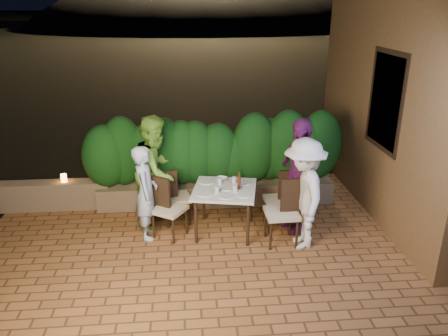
{
  "coord_description": "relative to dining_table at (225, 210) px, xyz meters",
  "views": [
    {
      "loc": [
        -0.29,
        -4.95,
        3.44
      ],
      "look_at": [
        0.25,
        1.29,
        1.05
      ],
      "focal_mm": 35.0,
      "sensor_mm": 36.0,
      "label": 1
    }
  ],
  "objects": [
    {
      "name": "ground",
      "position": [
        -0.25,
        -1.19,
        -0.4
      ],
      "size": [
        400.0,
        400.0,
        0.0
      ],
      "primitive_type": "plane",
      "color": "black",
      "rests_on": "ground"
    },
    {
      "name": "terrace_floor",
      "position": [
        -0.25,
        -0.69,
        -0.45
      ],
      "size": [
        7.0,
        6.0,
        0.15
      ],
      "primitive_type": "cube",
      "color": "brown",
      "rests_on": "ground"
    },
    {
      "name": "building_wall",
      "position": [
        3.35,
        0.81,
        2.12
      ],
      "size": [
        1.6,
        5.0,
        5.0
      ],
      "primitive_type": "cube",
      "color": "brown",
      "rests_on": "ground"
    },
    {
      "name": "window_pane",
      "position": [
        2.57,
        0.31,
        1.62
      ],
      "size": [
        0.08,
        1.0,
        1.4
      ],
      "primitive_type": "cube",
      "color": "black",
      "rests_on": "building_wall"
    },
    {
      "name": "window_frame",
      "position": [
        2.56,
        0.31,
        1.62
      ],
      "size": [
        0.06,
        1.15,
        1.55
      ],
      "primitive_type": "cube",
      "color": "black",
      "rests_on": "building_wall"
    },
    {
      "name": "planter",
      "position": [
        -0.05,
        1.11,
        -0.17
      ],
      "size": [
        4.2,
        0.55,
        0.4
      ],
      "primitive_type": "cube",
      "color": "#76634B",
      "rests_on": "ground"
    },
    {
      "name": "hedge",
      "position": [
        -0.05,
        1.11,
        0.57
      ],
      "size": [
        4.0,
        0.7,
        1.1
      ],
      "primitive_type": null,
      "color": "#124013",
      "rests_on": "planter"
    },
    {
      "name": "parapet",
      "position": [
        -3.05,
        1.11,
        -0.12
      ],
      "size": [
        2.2,
        0.3,
        0.5
      ],
      "primitive_type": "cube",
      "color": "#76634B",
      "rests_on": "ground"
    },
    {
      "name": "hill",
      "position": [
        1.75,
        58.81,
        -4.38
      ],
      "size": [
        52.0,
        40.0,
        22.0
      ],
      "primitive_type": "ellipsoid",
      "color": "black",
      "rests_on": "ground"
    },
    {
      "name": "dining_table",
      "position": [
        0.0,
        0.0,
        0.0
      ],
      "size": [
        1.11,
        1.11,
        0.75
      ],
      "primitive_type": null,
      "rotation": [
        0.0,
        0.0,
        -0.2
      ],
      "color": "white",
      "rests_on": "ground"
    },
    {
      "name": "plate_nw",
      "position": [
        -0.32,
        -0.19,
        0.38
      ],
      "size": [
        0.24,
        0.24,
        0.01
      ],
      "primitive_type": "cylinder",
      "color": "white",
      "rests_on": "dining_table"
    },
    {
      "name": "plate_sw",
      "position": [
        -0.27,
        0.28,
        0.38
      ],
      "size": [
        0.25,
        0.25,
        0.01
      ],
      "primitive_type": "cylinder",
      "color": "white",
      "rests_on": "dining_table"
    },
    {
      "name": "plate_ne",
      "position": [
        0.26,
        -0.27,
        0.38
      ],
      "size": [
        0.23,
        0.23,
        0.01
      ],
      "primitive_type": "cylinder",
      "color": "white",
      "rests_on": "dining_table"
    },
    {
      "name": "plate_se",
      "position": [
        0.32,
        0.18,
        0.38
      ],
      "size": [
        0.22,
        0.22,
        0.01
      ],
      "primitive_type": "cylinder",
      "color": "white",
      "rests_on": "dining_table"
    },
    {
      "name": "plate_centre",
      "position": [
        0.03,
        0.01,
        0.38
      ],
      "size": [
        0.24,
        0.24,
        0.01
      ],
      "primitive_type": "cylinder",
      "color": "white",
      "rests_on": "dining_table"
    },
    {
      "name": "plate_front",
      "position": [
        -0.01,
        -0.29,
        0.38
      ],
      "size": [
        0.24,
        0.24,
        0.01
      ],
      "primitive_type": "cylinder",
      "color": "white",
      "rests_on": "dining_table"
    },
    {
      "name": "glass_nw",
      "position": [
        -0.13,
        -0.17,
        0.43
      ],
      "size": [
        0.06,
        0.06,
        0.11
      ],
      "primitive_type": "cylinder",
      "color": "silver",
      "rests_on": "dining_table"
    },
    {
      "name": "glass_sw",
      "position": [
        -0.06,
        0.16,
        0.43
      ],
      "size": [
        0.06,
        0.06,
        0.11
      ],
      "primitive_type": "cylinder",
      "color": "silver",
      "rests_on": "dining_table"
    },
    {
      "name": "glass_ne",
      "position": [
        0.15,
        -0.14,
        0.43
      ],
      "size": [
        0.07,
        0.07,
        0.11
      ],
      "primitive_type": "cylinder",
      "color": "silver",
      "rests_on": "dining_table"
    },
    {
      "name": "glass_se",
      "position": [
        0.17,
        0.16,
        0.44
      ],
      "size": [
        0.07,
        0.07,
        0.12
      ],
      "primitive_type": "cylinder",
      "color": "silver",
      "rests_on": "dining_table"
    },
    {
      "name": "beer_bottle",
      "position": [
        0.22,
        -0.02,
        0.51
      ],
      "size": [
        0.05,
        0.05,
        0.28
      ],
      "primitive_type": null,
      "color": "#50260D",
      "rests_on": "dining_table"
    },
    {
      "name": "bowl",
      "position": [
        -0.02,
        0.34,
        0.4
      ],
      "size": [
        0.24,
        0.24,
        0.04
      ],
      "primitive_type": "imported",
      "rotation": [
        0.0,
        0.0,
        -0.43
      ],
      "color": "white",
      "rests_on": "dining_table"
    },
    {
      "name": "chair_left_front",
      "position": [
        -0.86,
        -0.06,
        0.1
      ],
      "size": [
        0.61,
        0.61,
        0.96
      ],
      "primitive_type": null,
      "rotation": [
        0.0,
        0.0,
        -0.57
      ],
      "color": "black",
      "rests_on": "ground"
    },
    {
      "name": "chair_left_back",
      "position": [
        -0.75,
        0.41,
        0.08
      ],
      "size": [
        0.5,
        0.5,
        0.92
      ],
      "primitive_type": null,
      "rotation": [
        0.0,
        0.0,
        0.18
      ],
      "color": "black",
      "rests_on": "ground"
    },
    {
      "name": "chair_right_front",
      "position": [
        0.82,
        -0.4,
        0.14
      ],
      "size": [
        0.49,
        0.49,
        1.04
      ],
      "primitive_type": null,
      "rotation": [
        0.0,
        0.0,
        3.16
      ],
      "color": "black",
      "rests_on": "ground"
    },
    {
      "name": "chair_right_back",
      "position": [
        0.88,
        0.08,
        0.12
      ],
      "size": [
        0.47,
        0.47,
        0.98
      ],
      "primitive_type": null,
      "rotation": [
        0.0,
        0.0,
        3.18
      ],
      "color": "black",
      "rests_on": "ground"
    },
    {
      "name": "diner_blue",
      "position": [
        -1.2,
        -0.03,
        0.37
      ],
      "size": [
        0.37,
        0.55,
        1.48
      ],
      "primitive_type": "imported",
      "rotation": [
        0.0,
        0.0,
        1.6
      ],
      "color": "silver",
      "rests_on": "ground"
    },
    {
      "name": "diner_green",
      "position": [
        -1.06,
        0.46,
        0.53
      ],
      "size": [
        0.93,
        1.05,
        1.81
      ],
      "primitive_type": "imported",
      "rotation": [
        0.0,
        0.0,
        1.24
      ],
      "color": "#7BC13C",
      "rests_on": "ground"
    },
    {
      "name": "diner_white",
      "position": [
        1.11,
        -0.49,
        0.46
      ],
      "size": [
        0.65,
        1.1,
        1.67
      ],
      "primitive_type": "imported",
      "rotation": [
        0.0,
        0.0,
        -1.6
      ],
      "color": "white",
      "rests_on": "ground"
    },
    {
      "name": "diner_purple",
      "position": [
        1.17,
        0.02,
        0.54
      ],
      "size": [
        0.68,
        1.15,
        1.83
      ],
      "primitive_type": "imported",
      "rotation": [
        0.0,
        0.0,
        -1.34
      ],
      "color": "#71256C",
      "rests_on": "ground"
    },
    {
      "name": "parapet_lamp",
      "position": [
        -2.71,
        1.11,
        0.2
      ],
      "size": [
        0.1,
        0.1,
        0.14
      ],
      "primitive_type": "cylinder",
      "color": "orange",
      "rests_on": "parapet"
    }
  ]
}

